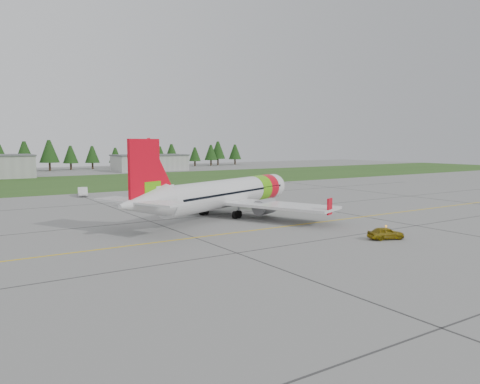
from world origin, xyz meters
TOP-DOWN VIEW (x-y plane):
  - ground at (0.00, 0.00)m, footprint 320.00×320.00m
  - aircraft at (-4.87, 18.88)m, footprint 31.65×30.05m
  - follow_me_car at (0.80, -3.20)m, footprint 1.66×1.80m
  - service_van at (-14.74, 52.43)m, footprint 2.01×1.94m
  - grass_strip at (0.00, 82.00)m, footprint 320.00×50.00m
  - taxi_guideline at (0.00, 8.00)m, footprint 120.00×0.25m
  - hangar_east at (25.00, 118.00)m, footprint 24.00×12.00m
  - treeline at (0.00, 138.00)m, footprint 160.00×8.00m

SIDE VIEW (x-z plane):
  - ground at x=0.00m, z-range 0.00..0.00m
  - taxi_guideline at x=0.00m, z-range 0.00..0.02m
  - grass_strip at x=0.00m, z-range 0.00..0.03m
  - follow_me_car at x=0.80m, z-range 0.00..3.66m
  - service_van at x=-14.74m, z-range 0.00..4.82m
  - hangar_east at x=25.00m, z-range 0.00..5.20m
  - aircraft at x=-4.87m, z-range -2.14..7.97m
  - treeline at x=0.00m, z-range 0.00..10.00m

